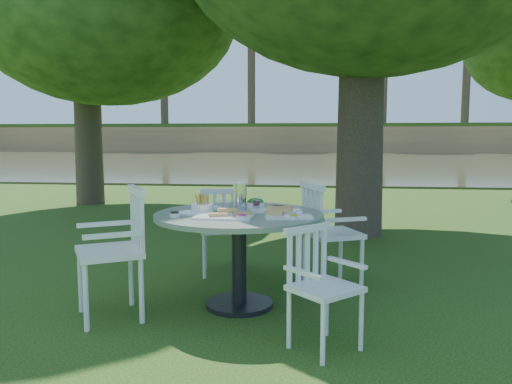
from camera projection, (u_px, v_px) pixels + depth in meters
ground at (254, 279)px, 4.99m from camera, size 140.00×140.00×0.00m
table at (239, 231)px, 4.10m from camera, size 1.39×1.39×0.79m
chair_ne at (323, 227)px, 4.65m from camera, size 0.62×0.64×0.98m
chair_nw at (224, 225)px, 5.04m from camera, size 0.53×0.51×0.90m
chair_sw at (122, 242)px, 3.90m from camera, size 0.67×0.69×1.01m
chair_se at (317, 277)px, 3.35m from camera, size 0.56×0.56×0.81m
tableware at (236, 207)px, 4.13m from camera, size 1.12×0.76×0.23m
river at (305, 162)px, 27.68m from camera, size 100.00×28.00×0.12m
far_bank at (314, 71)px, 44.71m from camera, size 100.00×18.00×15.20m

